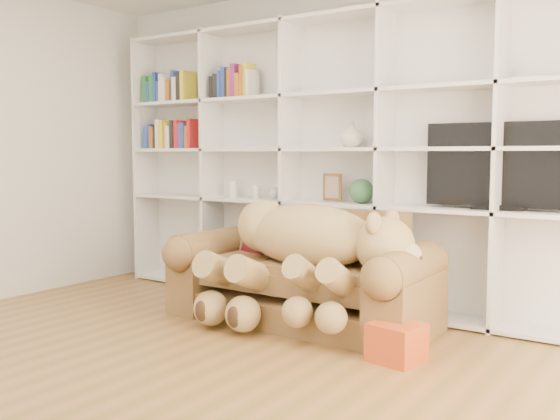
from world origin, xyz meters
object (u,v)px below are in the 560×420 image
Objects in this scene: gift_box at (397,342)px; teddy_bear at (304,248)px; sofa at (303,280)px; tv at (500,167)px.

teddy_bear is at bearing 161.72° from gift_box.
tv reaches higher than sofa.
tv reaches higher than gift_box.
tv is at bearing 26.87° from sofa.
sofa is at bearing 155.00° from gift_box.
teddy_bear is at bearing -144.91° from tv.
sofa is at bearing 116.68° from teddy_bear.
teddy_bear is 1.46× the size of tv.
tv is at bearing 27.91° from teddy_bear.
teddy_bear is at bearing -56.13° from sofa.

